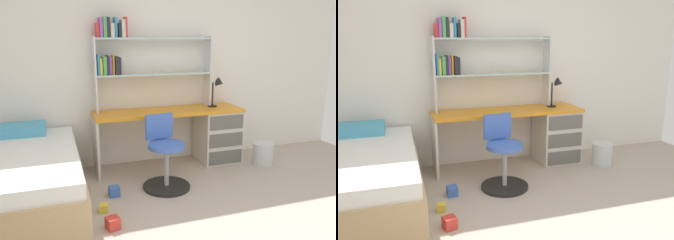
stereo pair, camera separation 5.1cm
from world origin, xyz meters
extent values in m
cube|color=white|center=(0.00, 2.52, 1.40)|extent=(5.51, 0.06, 2.80)
cube|color=orange|center=(0.06, 2.21, 0.71)|extent=(1.88, 0.52, 0.04)
cube|color=beige|center=(0.74, 2.21, 0.35)|extent=(0.51, 0.50, 0.69)
cube|color=beige|center=(-0.87, 2.21, 0.35)|extent=(0.03, 0.47, 0.69)
cube|color=#5E5B57|center=(0.74, 1.96, 0.12)|extent=(0.46, 0.01, 0.18)
cube|color=#5E5B57|center=(0.74, 1.96, 0.35)|extent=(0.46, 0.01, 0.18)
cube|color=#5E5B57|center=(0.74, 1.96, 0.58)|extent=(0.46, 0.01, 0.18)
cube|color=silver|center=(-0.82, 2.35, 1.18)|extent=(0.02, 0.22, 0.90)
cube|color=silver|center=(0.63, 2.35, 1.18)|extent=(0.02, 0.22, 0.90)
cube|color=silver|center=(-0.09, 2.35, 1.17)|extent=(1.43, 0.22, 0.02)
cube|color=silver|center=(-0.09, 2.35, 1.60)|extent=(1.43, 0.22, 0.02)
cube|color=#338CBF|center=(-0.78, 2.35, 1.30)|extent=(0.02, 0.13, 0.24)
cube|color=yellow|center=(-0.75, 2.35, 1.28)|extent=(0.03, 0.13, 0.20)
cube|color=#4CA559|center=(-0.71, 2.35, 1.29)|extent=(0.04, 0.16, 0.21)
cube|color=#26262D|center=(-0.67, 2.35, 1.30)|extent=(0.02, 0.16, 0.23)
cube|color=purple|center=(-0.64, 2.35, 1.29)|extent=(0.03, 0.12, 0.21)
cube|color=gold|center=(-0.60, 2.35, 1.30)|extent=(0.02, 0.13, 0.23)
cube|color=#26262D|center=(-0.57, 2.35, 1.29)|extent=(0.04, 0.19, 0.22)
cube|color=#26262D|center=(-0.53, 2.35, 1.28)|extent=(0.03, 0.15, 0.20)
cube|color=red|center=(-0.77, 2.35, 1.69)|extent=(0.04, 0.16, 0.16)
cube|color=purple|center=(-0.74, 2.35, 1.72)|extent=(0.03, 0.20, 0.22)
cube|color=#4CA559|center=(-0.69, 2.35, 1.73)|extent=(0.04, 0.19, 0.23)
cube|color=#26262D|center=(-0.65, 2.35, 1.73)|extent=(0.03, 0.20, 0.23)
cube|color=beige|center=(-0.61, 2.35, 1.69)|extent=(0.04, 0.18, 0.16)
cube|color=#338CBF|center=(-0.56, 2.35, 1.73)|extent=(0.03, 0.13, 0.23)
cube|color=#26262D|center=(-0.52, 2.35, 1.70)|extent=(0.03, 0.15, 0.16)
cube|color=beige|center=(-0.48, 2.35, 1.72)|extent=(0.04, 0.19, 0.20)
cube|color=red|center=(-0.44, 2.35, 1.73)|extent=(0.02, 0.15, 0.24)
cylinder|color=black|center=(0.67, 2.24, 0.74)|extent=(0.12, 0.12, 0.02)
cylinder|color=black|center=(0.67, 2.24, 0.90)|extent=(0.02, 0.02, 0.30)
cone|color=black|center=(0.75, 2.19, 1.05)|extent=(0.12, 0.11, 0.13)
cylinder|color=black|center=(-0.19, 1.56, 0.01)|extent=(0.52, 0.52, 0.03)
cylinder|color=#A5A8AD|center=(-0.19, 1.56, 0.23)|extent=(0.05, 0.05, 0.46)
cylinder|color=#3F66BF|center=(-0.19, 1.56, 0.48)|extent=(0.40, 0.40, 0.05)
cube|color=#3F66BF|center=(-0.22, 1.74, 0.66)|extent=(0.32, 0.09, 0.28)
cube|color=tan|center=(-1.66, 1.55, 0.21)|extent=(1.14, 1.85, 0.42)
cube|color=white|center=(-1.66, 1.55, 0.49)|extent=(1.08, 1.79, 0.14)
cube|color=#4CA5CC|center=(-1.66, 2.22, 0.62)|extent=(0.50, 0.32, 0.12)
cylinder|color=silver|center=(1.23, 1.85, 0.14)|extent=(0.26, 0.26, 0.28)
cube|color=gold|center=(-0.93, 1.23, 0.04)|extent=(0.10, 0.10, 0.08)
cube|color=#3860B7|center=(-0.78, 1.54, 0.05)|extent=(0.11, 0.11, 0.11)
cube|color=red|center=(-0.90, 0.91, 0.05)|extent=(0.13, 0.13, 0.11)
camera|label=1|loc=(-1.30, -1.77, 1.60)|focal=36.71mm
camera|label=2|loc=(-1.26, -1.79, 1.60)|focal=36.71mm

